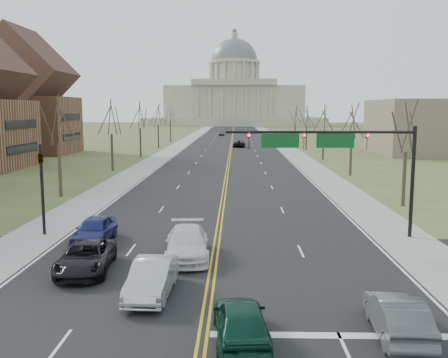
# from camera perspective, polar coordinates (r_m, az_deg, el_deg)

# --- Properties ---
(ground) EXTENTS (600.00, 600.00, 0.00)m
(ground) POSITION_cam_1_polar(r_m,az_deg,el_deg) (20.19, -2.20, -16.11)
(ground) COLOR #4A552A
(ground) RESTS_ON ground
(road) EXTENTS (20.00, 380.00, 0.01)m
(road) POSITION_cam_1_polar(r_m,az_deg,el_deg) (128.66, 0.89, 4.31)
(road) COLOR black
(road) RESTS_ON ground
(cross_road) EXTENTS (120.00, 14.00, 0.01)m
(cross_road) POSITION_cam_1_polar(r_m,az_deg,el_deg) (25.77, -1.35, -10.65)
(cross_road) COLOR black
(cross_road) RESTS_ON ground
(sidewalk_left) EXTENTS (4.00, 380.00, 0.03)m
(sidewalk_left) POSITION_cam_1_polar(r_m,az_deg,el_deg) (129.33, -4.45, 4.31)
(sidewalk_left) COLOR gray
(sidewalk_left) RESTS_ON ground
(sidewalk_right) EXTENTS (4.00, 380.00, 0.03)m
(sidewalk_right) POSITION_cam_1_polar(r_m,az_deg,el_deg) (129.11, 6.24, 4.28)
(sidewalk_right) COLOR gray
(sidewalk_right) RESTS_ON ground
(center_line) EXTENTS (0.42, 380.00, 0.01)m
(center_line) POSITION_cam_1_polar(r_m,az_deg,el_deg) (128.66, 0.89, 4.32)
(center_line) COLOR gold
(center_line) RESTS_ON road
(edge_line_left) EXTENTS (0.15, 380.00, 0.01)m
(edge_line_left) POSITION_cam_1_polar(r_m,az_deg,el_deg) (129.13, -3.48, 4.31)
(edge_line_left) COLOR silver
(edge_line_left) RESTS_ON road
(edge_line_right) EXTENTS (0.15, 380.00, 0.01)m
(edge_line_right) POSITION_cam_1_polar(r_m,az_deg,el_deg) (128.94, 5.26, 4.29)
(edge_line_right) COLOR silver
(edge_line_right) RESTS_ON road
(stop_bar) EXTENTS (9.50, 0.50, 0.01)m
(stop_bar) POSITION_cam_1_polar(r_m,az_deg,el_deg) (19.61, 13.03, -17.04)
(stop_bar) COLOR silver
(stop_bar) RESTS_ON road
(capitol) EXTENTS (90.00, 60.00, 50.00)m
(capitol) POSITION_cam_1_polar(r_m,az_deg,el_deg) (268.37, 1.18, 9.25)
(capitol) COLOR #BDB49D
(capitol) RESTS_ON ground
(signal_mast) EXTENTS (12.12, 0.44, 7.20)m
(signal_mast) POSITION_cam_1_polar(r_m,az_deg,el_deg) (32.59, 12.49, 3.43)
(signal_mast) COLOR black
(signal_mast) RESTS_ON ground
(signal_left) EXTENTS (0.32, 0.36, 6.00)m
(signal_left) POSITION_cam_1_polar(r_m,az_deg,el_deg) (34.63, -20.11, -0.02)
(signal_left) COLOR black
(signal_left) RESTS_ON ground
(tree_r_0) EXTENTS (3.74, 3.74, 8.50)m
(tree_r_0) POSITION_cam_1_polar(r_m,az_deg,el_deg) (44.77, 20.14, 5.33)
(tree_r_0) COLOR #3B2F23
(tree_r_0) RESTS_ON ground
(tree_l_0) EXTENTS (3.96, 3.96, 9.00)m
(tree_l_0) POSITION_cam_1_polar(r_m,az_deg,el_deg) (49.33, -18.48, 6.06)
(tree_l_0) COLOR #3B2F23
(tree_l_0) RESTS_ON ground
(tree_r_1) EXTENTS (3.74, 3.74, 8.50)m
(tree_r_1) POSITION_cam_1_polar(r_m,az_deg,el_deg) (64.03, 14.41, 6.22)
(tree_r_1) COLOR #3B2F23
(tree_r_1) RESTS_ON ground
(tree_l_1) EXTENTS (3.96, 3.96, 9.00)m
(tree_l_1) POSITION_cam_1_polar(r_m,az_deg,el_deg) (68.47, -12.78, 6.70)
(tree_l_1) COLOR #3B2F23
(tree_l_1) RESTS_ON ground
(tree_r_2) EXTENTS (3.74, 3.74, 8.50)m
(tree_r_2) POSITION_cam_1_polar(r_m,az_deg,el_deg) (83.64, 11.34, 6.67)
(tree_r_2) COLOR #3B2F23
(tree_r_2) RESTS_ON ground
(tree_l_2) EXTENTS (3.96, 3.96, 9.00)m
(tree_l_2) POSITION_cam_1_polar(r_m,az_deg,el_deg) (88.00, -9.59, 7.02)
(tree_l_2) COLOR #3B2F23
(tree_l_2) RESTS_ON ground
(tree_r_3) EXTENTS (3.74, 3.74, 8.50)m
(tree_r_3) POSITION_cam_1_polar(r_m,az_deg,el_deg) (103.40, 9.44, 6.94)
(tree_r_3) COLOR #3B2F23
(tree_r_3) RESTS_ON ground
(tree_l_3) EXTENTS (3.96, 3.96, 9.00)m
(tree_l_3) POSITION_cam_1_polar(r_m,az_deg,el_deg) (107.70, -7.56, 7.22)
(tree_l_3) COLOR #3B2F23
(tree_l_3) RESTS_ON ground
(tree_r_4) EXTENTS (3.74, 3.74, 8.50)m
(tree_r_4) POSITION_cam_1_polar(r_m,az_deg,el_deg) (123.24, 8.15, 7.12)
(tree_r_4) COLOR #3B2F23
(tree_r_4) RESTS_ON ground
(tree_l_4) EXTENTS (3.96, 3.96, 9.00)m
(tree_l_4) POSITION_cam_1_polar(r_m,az_deg,el_deg) (127.50, -6.15, 7.35)
(tree_l_4) COLOR #3B2F23
(tree_l_4) RESTS_ON ground
(bldg_left_far) EXTENTS (17.10, 14.28, 23.25)m
(bldg_left_far) POSITION_cam_1_polar(r_m,az_deg,el_deg) (100.37, -21.80, 8.16)
(bldg_left_far) COLOR brown
(bldg_left_far) RESTS_ON ground
(bldg_right_mass) EXTENTS (25.00, 20.00, 10.00)m
(bldg_right_mass) POSITION_cam_1_polar(r_m,az_deg,el_deg) (102.11, 23.87, 5.48)
(bldg_right_mass) COLOR #7A6A56
(bldg_right_mass) RESTS_ON ground
(car_nb_inner_lead) EXTENTS (2.24, 4.78, 1.58)m
(car_nb_inner_lead) POSITION_cam_1_polar(r_m,az_deg,el_deg) (18.36, 1.95, -15.92)
(car_nb_inner_lead) COLOR #0B3326
(car_nb_inner_lead) RESTS_ON road
(car_nb_outer_lead) EXTENTS (1.85, 4.71, 1.52)m
(car_nb_outer_lead) POSITION_cam_1_polar(r_m,az_deg,el_deg) (19.86, 19.19, -14.56)
(car_nb_outer_lead) COLOR #4A4D51
(car_nb_outer_lead) RESTS_ON road
(car_sb_inner_lead) EXTENTS (1.85, 4.88, 1.59)m
(car_sb_inner_lead) POSITION_cam_1_polar(r_m,az_deg,el_deg) (22.80, -8.24, -11.14)
(car_sb_inner_lead) COLOR #ACB0B5
(car_sb_inner_lead) RESTS_ON road
(car_sb_outer_lead) EXTENTS (2.91, 5.53, 1.48)m
(car_sb_outer_lead) POSITION_cam_1_polar(r_m,az_deg,el_deg) (26.67, -15.51, -8.62)
(car_sb_outer_lead) COLOR black
(car_sb_outer_lead) RESTS_ON road
(car_sb_inner_second) EXTENTS (2.84, 5.94, 1.67)m
(car_sb_inner_second) POSITION_cam_1_polar(r_m,az_deg,el_deg) (28.07, -4.23, -7.31)
(car_sb_inner_second) COLOR silver
(car_sb_inner_second) RESTS_ON road
(car_sb_outer_second) EXTENTS (2.08, 4.87, 1.64)m
(car_sb_outer_second) POSITION_cam_1_polar(r_m,az_deg,el_deg) (32.05, -14.57, -5.65)
(car_sb_outer_second) COLOR navy
(car_sb_outer_second) RESTS_ON road
(car_far_nb) EXTENTS (2.84, 5.50, 1.48)m
(car_far_nb) POSITION_cam_1_polar(r_m,az_deg,el_deg) (109.69, 1.75, 4.06)
(car_far_nb) COLOR black
(car_far_nb) RESTS_ON road
(car_far_sb) EXTENTS (1.77, 4.17, 1.41)m
(car_far_sb) POSITION_cam_1_polar(r_m,az_deg,el_deg) (157.36, -0.28, 5.24)
(car_far_sb) COLOR #4C4F54
(car_far_sb) RESTS_ON road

